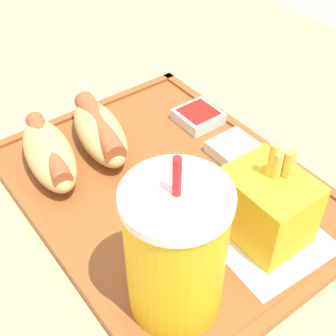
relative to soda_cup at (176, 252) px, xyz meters
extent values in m
cube|color=brown|center=(0.12, -0.08, -0.08)|extent=(0.39, 0.30, 0.01)
cube|color=brown|center=(0.12, -0.23, -0.07)|extent=(0.39, 0.01, 0.00)
cube|color=brown|center=(0.12, 0.06, -0.07)|extent=(0.39, 0.01, 0.00)
cube|color=brown|center=(-0.07, -0.08, -0.07)|extent=(0.01, 0.30, 0.00)
cube|color=brown|center=(0.31, -0.08, -0.07)|extent=(0.01, 0.30, 0.00)
cube|color=white|center=(0.01, -0.12, -0.07)|extent=(0.14, 0.12, 0.00)
cylinder|color=gold|center=(0.00, 0.00, 0.00)|extent=(0.09, 0.09, 0.13)
cylinder|color=white|center=(0.00, 0.00, 0.07)|extent=(0.09, 0.09, 0.01)
cylinder|color=red|center=(0.00, 0.00, 0.09)|extent=(0.01, 0.01, 0.03)
ellipsoid|color=tan|center=(0.23, 0.01, -0.05)|extent=(0.14, 0.08, 0.05)
cylinder|color=#9E512D|center=(0.23, 0.01, -0.04)|extent=(0.13, 0.04, 0.02)
ellipsoid|color=tan|center=(0.23, -0.06, -0.05)|extent=(0.14, 0.08, 0.05)
cylinder|color=#9E512D|center=(0.23, -0.06, -0.04)|extent=(0.13, 0.05, 0.03)
cube|color=gold|center=(0.01, -0.12, -0.03)|extent=(0.09, 0.07, 0.08)
cylinder|color=#E5C14C|center=(0.01, -0.13, 0.00)|extent=(0.01, 0.01, 0.07)
cylinder|color=#E5C14C|center=(0.01, -0.13, 0.00)|extent=(0.01, 0.01, 0.07)
cylinder|color=#E5C14C|center=(0.00, -0.14, 0.00)|extent=(0.02, 0.01, 0.08)
cylinder|color=#E5C14C|center=(0.00, -0.14, 0.01)|extent=(0.01, 0.02, 0.07)
cylinder|color=#E5C14C|center=(0.01, -0.12, 0.01)|extent=(0.01, 0.02, 0.08)
cube|color=silver|center=(0.12, -0.18, -0.06)|extent=(0.05, 0.05, 0.02)
cube|color=white|center=(0.12, -0.18, -0.05)|extent=(0.04, 0.04, 0.00)
cube|color=silver|center=(0.20, -0.19, -0.06)|extent=(0.05, 0.05, 0.02)
cube|color=#B21914|center=(0.20, -0.19, -0.05)|extent=(0.04, 0.04, 0.00)
camera|label=1|loc=(-0.19, 0.15, 0.32)|focal=50.00mm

